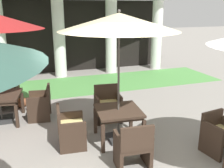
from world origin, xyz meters
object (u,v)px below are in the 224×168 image
at_px(patio_umbrella_near_foreground, 119,23).
at_px(patio_chair_near_foreground_north, 108,105).
at_px(patio_chair_near_foreground_south, 133,147).
at_px(patio_table_near_foreground, 118,114).
at_px(patio_chair_far_back_east, 41,103).
at_px(terracotta_urn, 21,102).
at_px(patio_chair_near_foreground_west, 70,128).
at_px(patio_chair_mid_left_north, 219,134).
at_px(patio_chair_far_back_north, 8,93).

distance_m(patio_umbrella_near_foreground, patio_chair_near_foreground_north, 2.28).
relative_size(patio_umbrella_near_foreground, patio_chair_near_foreground_south, 3.07).
height_order(patio_table_near_foreground, patio_umbrella_near_foreground, patio_umbrella_near_foreground).
distance_m(patio_chair_far_back_east, terracotta_urn, 1.12).
bearing_deg(patio_chair_near_foreground_north, patio_chair_near_foreground_south, 90.00).
xyz_separation_m(patio_chair_near_foreground_west, patio_chair_mid_left_north, (2.71, -1.20, -0.01)).
relative_size(patio_umbrella_near_foreground, patio_chair_far_back_east, 3.15).
distance_m(patio_umbrella_near_foreground, terracotta_urn, 4.04).
distance_m(patio_table_near_foreground, patio_umbrella_near_foreground, 1.85).
height_order(patio_umbrella_near_foreground, patio_chair_far_back_east, patio_umbrella_near_foreground).
xyz_separation_m(patio_table_near_foreground, patio_chair_mid_left_north, (1.69, -1.10, -0.22)).
relative_size(patio_umbrella_near_foreground, patio_chair_mid_left_north, 3.43).
relative_size(patio_chair_near_foreground_west, patio_chair_mid_left_north, 1.06).
relative_size(patio_umbrella_near_foreground, patio_chair_near_foreground_west, 3.22).
distance_m(patio_table_near_foreground, patio_chair_mid_left_north, 2.03).
bearing_deg(patio_chair_far_back_north, patio_chair_mid_left_north, 144.14).
bearing_deg(patio_chair_far_back_east, patio_chair_near_foreground_south, -144.59).
relative_size(patio_umbrella_near_foreground, terracotta_urn, 7.10).
height_order(patio_chair_near_foreground_south, patio_chair_far_back_east, patio_chair_near_foreground_south).
height_order(patio_table_near_foreground, patio_chair_near_foreground_west, patio_chair_near_foreground_west).
distance_m(patio_umbrella_near_foreground, patio_chair_near_foreground_south, 2.29).
xyz_separation_m(patio_chair_far_back_east, terracotta_urn, (-0.49, 0.97, -0.26)).
relative_size(patio_chair_near_foreground_west, patio_chair_far_back_north, 0.96).
relative_size(patio_umbrella_near_foreground, patio_chair_near_foreground_north, 3.02).
bearing_deg(patio_chair_near_foreground_south, patio_chair_far_back_north, 125.36).
distance_m(patio_chair_near_foreground_north, patio_chair_far_back_east, 1.72).
relative_size(patio_chair_near_foreground_south, patio_chair_far_back_east, 1.03).
height_order(patio_chair_far_back_north, patio_chair_far_back_east, patio_chair_far_back_north).
relative_size(patio_chair_mid_left_north, patio_chair_far_back_north, 0.90).
relative_size(patio_chair_near_foreground_west, patio_chair_far_back_east, 0.98).
distance_m(patio_chair_near_foreground_north, terracotta_urn, 2.66).
xyz_separation_m(patio_chair_near_foreground_west, terracotta_urn, (-0.95, 2.57, -0.24)).
bearing_deg(terracotta_urn, patio_chair_far_back_east, -63.01).
xyz_separation_m(patio_table_near_foreground, patio_umbrella_near_foreground, (0.00, 0.00, 1.85)).
distance_m(patio_umbrella_near_foreground, patio_chair_mid_left_north, 2.89).
distance_m(patio_chair_near_foreground_south, terracotta_urn, 4.15).
distance_m(patio_chair_near_foreground_west, patio_chair_far_back_north, 3.00).
bearing_deg(patio_chair_far_back_north, patio_chair_near_foreground_west, 123.72).
xyz_separation_m(patio_chair_near_foreground_west, patio_chair_far_back_north, (-1.27, 2.72, 0.02)).
xyz_separation_m(patio_chair_far_back_north, patio_chair_far_back_east, (0.81, -1.11, -0.00)).
xyz_separation_m(patio_table_near_foreground, patio_chair_near_foreground_west, (-1.02, 0.10, -0.21)).
bearing_deg(patio_chair_far_back_east, patio_umbrella_near_foreground, -130.53).
bearing_deg(patio_chair_near_foreground_west, patio_chair_near_foreground_south, 45.05).
bearing_deg(patio_umbrella_near_foreground, patio_chair_mid_left_north, -33.04).
xyz_separation_m(patio_chair_mid_left_north, patio_chair_far_back_north, (-3.98, 3.92, 0.03)).
bearing_deg(patio_umbrella_near_foreground, patio_table_near_foreground, -104.04).
bearing_deg(patio_chair_far_back_east, patio_chair_mid_left_north, -122.90).
xyz_separation_m(patio_chair_near_foreground_west, patio_chair_far_back_east, (-0.45, 1.61, 0.02)).
bearing_deg(patio_chair_mid_left_north, patio_chair_far_back_north, -52.95).
bearing_deg(terracotta_urn, patio_chair_mid_left_north, -45.90).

